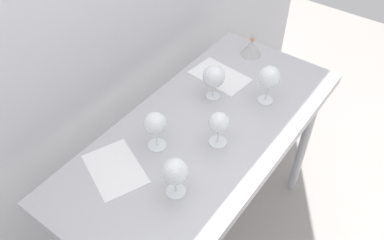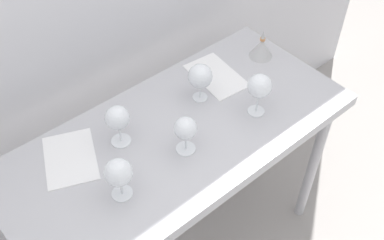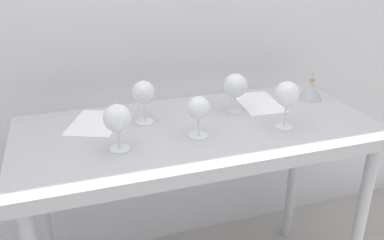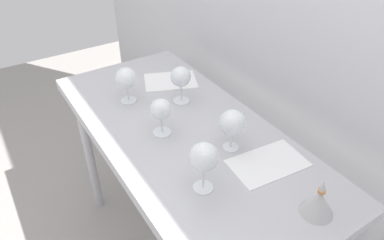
{
  "view_description": "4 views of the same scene",
  "coord_description": "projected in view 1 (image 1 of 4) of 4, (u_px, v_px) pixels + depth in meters",
  "views": [
    {
      "loc": [
        -0.98,
        -0.66,
        2.1
      ],
      "look_at": [
        -0.03,
        0.04,
        0.95
      ],
      "focal_mm": 37.31,
      "sensor_mm": 36.0,
      "label": 1
    },
    {
      "loc": [
        -0.73,
        -0.95,
        2.2
      ],
      "look_at": [
        0.06,
        -0.02,
        0.94
      ],
      "focal_mm": 42.93,
      "sensor_mm": 36.0,
      "label": 2
    },
    {
      "loc": [
        -0.47,
        -1.35,
        1.55
      ],
      "look_at": [
        -0.04,
        -0.05,
        0.95
      ],
      "focal_mm": 37.58,
      "sensor_mm": 36.0,
      "label": 3
    },
    {
      "loc": [
        1.0,
        -0.61,
        1.78
      ],
      "look_at": [
        0.06,
        -0.0,
        0.98
      ],
      "focal_mm": 33.71,
      "sensor_mm": 36.0,
      "label": 4
    }
  ],
  "objects": [
    {
      "name": "back_wall",
      "position": [
        107.0,
        8.0,
        1.61
      ],
      "size": [
        3.8,
        0.04,
        2.6
      ],
      "primitive_type": "cube",
      "color": "silver",
      "rests_on": "ground_plane"
    },
    {
      "name": "wine_glass_far_right",
      "position": [
        214.0,
        77.0,
        1.75
      ],
      "size": [
        0.1,
        0.1,
        0.17
      ],
      "color": "white",
      "rests_on": "steel_counter"
    },
    {
      "name": "wine_glass_near_left",
      "position": [
        175.0,
        172.0,
        1.37
      ],
      "size": [
        0.1,
        0.1,
        0.17
      ],
      "color": "white",
      "rests_on": "steel_counter"
    },
    {
      "name": "steel_counter",
      "position": [
        205.0,
        146.0,
        1.75
      ],
      "size": [
        1.4,
        0.65,
        0.9
      ],
      "color": "#B4B4B9",
      "rests_on": "ground_plane"
    },
    {
      "name": "wine_glass_near_center",
      "position": [
        219.0,
        123.0,
        1.55
      ],
      "size": [
        0.08,
        0.08,
        0.16
      ],
      "color": "white",
      "rests_on": "steel_counter"
    },
    {
      "name": "wine_glass_far_left",
      "position": [
        155.0,
        124.0,
        1.53
      ],
      "size": [
        0.09,
        0.09,
        0.17
      ],
      "color": "white",
      "rests_on": "steel_counter"
    },
    {
      "name": "ground_plane",
      "position": [
        201.0,
        237.0,
        2.31
      ],
      "size": [
        6.0,
        6.0,
        0.0
      ],
      "primitive_type": "plane",
      "color": "#9E9994"
    },
    {
      "name": "wine_glass_near_right",
      "position": [
        269.0,
        77.0,
        1.72
      ],
      "size": [
        0.1,
        0.1,
        0.19
      ],
      "color": "white",
      "rests_on": "steel_counter"
    },
    {
      "name": "tasting_sheet_upper",
      "position": [
        115.0,
        169.0,
        1.53
      ],
      "size": [
        0.27,
        0.31,
        0.0
      ],
      "primitive_type": "cube",
      "rotation": [
        0.0,
        0.0,
        -0.4
      ],
      "color": "white",
      "rests_on": "steel_counter"
    },
    {
      "name": "tasting_sheet_lower",
      "position": [
        220.0,
        76.0,
        1.94
      ],
      "size": [
        0.19,
        0.29,
        0.0
      ],
      "primitive_type": "cube",
      "rotation": [
        0.0,
        0.0,
        -0.1
      ],
      "color": "white",
      "rests_on": "steel_counter"
    },
    {
      "name": "decanter_funnel",
      "position": [
        251.0,
        47.0,
        2.04
      ],
      "size": [
        0.11,
        0.11,
        0.13
      ],
      "color": "#B4B4B4",
      "rests_on": "steel_counter"
    }
  ]
}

